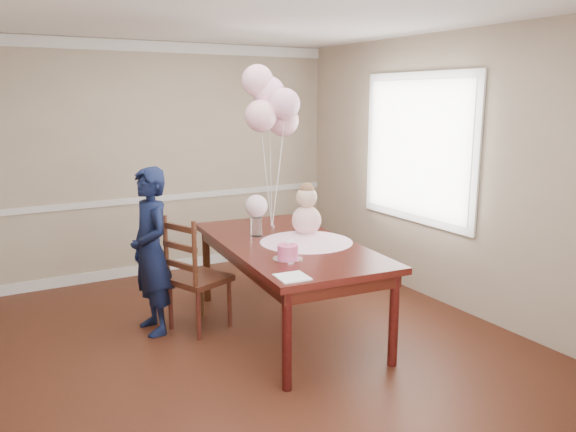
{
  "coord_description": "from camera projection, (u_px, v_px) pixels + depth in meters",
  "views": [
    {
      "loc": [
        -1.85,
        -3.94,
        2.08
      ],
      "look_at": [
        0.54,
        0.27,
        1.05
      ],
      "focal_mm": 35.0,
      "sensor_mm": 36.0,
      "label": 1
    }
  ],
  "objects": [
    {
      "name": "birthday_cake",
      "position": [
        288.0,
        252.0,
        4.44
      ],
      "size": [
        0.18,
        0.18,
        0.11
      ],
      "primitive_type": "cylinder",
      "rotation": [
        0.0,
        0.0,
        -0.09
      ],
      "color": "#DC457C",
      "rests_on": "cake_platter"
    },
    {
      "name": "cake_platter",
      "position": [
        288.0,
        259.0,
        4.45
      ],
      "size": [
        0.26,
        0.26,
        0.01
      ],
      "primitive_type": "cylinder",
      "rotation": [
        0.0,
        0.0,
        -0.09
      ],
      "color": "silver",
      "rests_on": "dining_table_top"
    },
    {
      "name": "baseboard_trim",
      "position": [
        159.0,
        267.0,
        6.78
      ],
      "size": [
        4.5,
        0.02,
        0.12
      ],
      "primitive_type": "cube",
      "color": "silver",
      "rests_on": "floor"
    },
    {
      "name": "chair_leg_br",
      "position": [
        201.0,
        295.0,
        5.37
      ],
      "size": [
        0.05,
        0.05,
        0.45
      ],
      "primitive_type": "cylinder",
      "rotation": [
        0.0,
        0.0,
        0.38
      ],
      "color": "#351E0E",
      "rests_on": "floor"
    },
    {
      "name": "wall_front",
      "position": [
        509.0,
        281.0,
        2.27
      ],
      "size": [
        4.5,
        0.02,
        2.7
      ],
      "primitive_type": "cube",
      "color": "tan",
      "rests_on": "floor"
    },
    {
      "name": "balloon_e",
      "position": [
        283.0,
        121.0,
        5.48
      ],
      "size": [
        0.3,
        0.3,
        0.3
      ],
      "primitive_type": "sphere",
      "color": "#ECA7B8",
      "rests_on": "balloon_ribbon_e"
    },
    {
      "name": "chair_back_post_l",
      "position": [
        195.0,
        255.0,
        4.72
      ],
      "size": [
        0.05,
        0.05,
        0.58
      ],
      "primitive_type": "cylinder",
      "rotation": [
        0.0,
        0.0,
        0.38
      ],
      "color": "#3C1C10",
      "rests_on": "dining_chair_seat"
    },
    {
      "name": "balloon_c",
      "position": [
        269.0,
        92.0,
        5.38
      ],
      "size": [
        0.3,
        0.3,
        0.3
      ],
      "primitive_type": "sphere",
      "color": "#FFB4D5",
      "rests_on": "balloon_ribbon_c"
    },
    {
      "name": "baby_hair",
      "position": [
        307.0,
        190.0,
        4.9
      ],
      "size": [
        0.13,
        0.13,
        0.13
      ],
      "primitive_type": "sphere",
      "color": "brown",
      "rests_on": "baby_head"
    },
    {
      "name": "balloon_weight",
      "position": [
        272.0,
        226.0,
        5.55
      ],
      "size": [
        0.05,
        0.05,
        0.02
      ],
      "primitive_type": "cylinder",
      "rotation": [
        0.0,
        0.0,
        -0.09
      ],
      "color": "silver",
      "rests_on": "dining_table_top"
    },
    {
      "name": "table_leg_bl",
      "position": [
        207.0,
        265.0,
        5.77
      ],
      "size": [
        0.08,
        0.08,
        0.76
      ],
      "primitive_type": "cylinder",
      "rotation": [
        0.0,
        0.0,
        -0.09
      ],
      "color": "black",
      "rests_on": "floor"
    },
    {
      "name": "balloon_b",
      "position": [
        284.0,
        104.0,
        5.3
      ],
      "size": [
        0.3,
        0.3,
        0.3
      ],
      "primitive_type": "sphere",
      "color": "#E8A5BE",
      "rests_on": "balloon_ribbon_b"
    },
    {
      "name": "table_leg_br",
      "position": [
        287.0,
        255.0,
        6.14
      ],
      "size": [
        0.08,
        0.08,
        0.76
      ],
      "primitive_type": "cylinder",
      "rotation": [
        0.0,
        0.0,
        -0.09
      ],
      "color": "black",
      "rests_on": "floor"
    },
    {
      "name": "table_leg_fl",
      "position": [
        287.0,
        341.0,
        3.99
      ],
      "size": [
        0.08,
        0.08,
        0.76
      ],
      "primitive_type": "cylinder",
      "rotation": [
        0.0,
        0.0,
        -0.09
      ],
      "color": "black",
      "rests_on": "floor"
    },
    {
      "name": "balloon_a",
      "position": [
        261.0,
        116.0,
        5.28
      ],
      "size": [
        0.3,
        0.3,
        0.3
      ],
      "primitive_type": "sphere",
      "color": "#FFB4C1",
      "rests_on": "balloon_ribbon_a"
    },
    {
      "name": "chair_back_post_r",
      "position": [
        166.0,
        248.0,
        4.95
      ],
      "size": [
        0.05,
        0.05,
        0.58
      ],
      "primitive_type": "cylinder",
      "rotation": [
        0.0,
        0.0,
        0.38
      ],
      "color": "#3C1C10",
      "rests_on": "dining_chair_seat"
    },
    {
      "name": "woman",
      "position": [
        151.0,
        251.0,
        4.94
      ],
      "size": [
        0.4,
        0.57,
        1.49
      ],
      "primitive_type": "imported",
      "rotation": [
        0.0,
        0.0,
        -1.5
      ],
      "color": "#0E1533",
      "rests_on": "floor"
    },
    {
      "name": "chair_rail_trim",
      "position": [
        156.0,
        199.0,
        6.61
      ],
      "size": [
        4.5,
        0.02,
        0.07
      ],
      "primitive_type": "cube",
      "color": "silver",
      "rests_on": "wall_back"
    },
    {
      "name": "ceiling",
      "position": [
        242.0,
        10.0,
        4.11
      ],
      "size": [
        4.5,
        5.0,
        0.02
      ],
      "primitive_type": "cube",
      "color": "white",
      "rests_on": "wall_back"
    },
    {
      "name": "balloon_ribbon_b",
      "position": [
        278.0,
        175.0,
        5.44
      ],
      "size": [
        0.11,
        0.07,
        1.02
      ],
      "primitive_type": "cylinder",
      "rotation": [
        0.05,
        0.1,
        -0.09
      ],
      "color": "white",
      "rests_on": "balloon_weight"
    },
    {
      "name": "balloon_ribbon_a",
      "position": [
        267.0,
        181.0,
        5.43
      ],
      "size": [
        0.1,
        0.01,
        0.91
      ],
      "primitive_type": "cylinder",
      "rotation": [
        0.0,
        -0.1,
        -0.09
      ],
      "color": "silver",
      "rests_on": "balloon_weight"
    },
    {
      "name": "baby_head",
      "position": [
        307.0,
        197.0,
        4.91
      ],
      "size": [
        0.18,
        0.18,
        0.18
      ],
      "primitive_type": "sphere",
      "color": "beige",
      "rests_on": "baby_torso"
    },
    {
      "name": "chair_leg_fl",
      "position": [
        199.0,
        316.0,
        4.85
      ],
      "size": [
        0.05,
        0.05,
        0.45
      ],
      "primitive_type": "cylinder",
      "rotation": [
        0.0,
        0.0,
        0.38
      ],
      "color": "#3C1510",
      "rests_on": "floor"
    },
    {
      "name": "chair_slat_top",
      "position": [
        179.0,
        228.0,
        4.8
      ],
      "size": [
        0.18,
        0.4,
        0.05
      ],
      "primitive_type": "cube",
      "rotation": [
        0.0,
        0.0,
        0.38
      ],
      "color": "#371A0F",
      "rests_on": "dining_chair_seat"
    },
    {
      "name": "crown_molding",
      "position": [
        148.0,
        46.0,
        6.25
      ],
      "size": [
        4.5,
        0.02,
        0.12
      ],
      "primitive_type": "cube",
      "color": "silver",
      "rests_on": "wall_back"
    },
    {
      "name": "floor",
      "position": [
        248.0,
        351.0,
        4.68
      ],
      "size": [
        4.5,
        5.0,
        0.0
      ],
      "primitive_type": "cube",
      "color": "#33150C",
      "rests_on": "ground"
    },
    {
      "name": "chair_slat_mid",
      "position": [
        180.0,
        247.0,
        4.83
      ],
      "size": [
        0.18,
        0.4,
        0.05
      ],
      "primitive_type": "cube",
      "rotation": [
        0.0,
        0.0,
        0.38
      ],
      "color": "#3D1C10",
      "rests_on": "dining_chair_seat"
    },
    {
      "name": "table_apron",
      "position": [
        287.0,
        254.0,
        5.0
      ],
      "size": [
        1.15,
        2.14,
        0.11
      ],
      "primitive_type": "cube",
      "rotation": [
        0.0,
        0.0,
        -0.09
      ],
      "color": "black",
      "rests_on": "table_leg_fl"
    },
    {
      "name": "baby_torso",
      "position": [
        306.0,
        220.0,
        4.95
      ],
      "size": [
        0.26,
        0.26,
        0.26
      ],
      "primitive_type": "sphere",
      "color": "#F79CBD",
      "rests_on": "baby_skirt"
    },
    {
      "name": "baby_skirt",
      "position": [
        306.0,
        236.0,
        4.98
      ],
      "size": [
        0.9,
        0.9,
        0.11
      ],
      "primitive_type": "cone",
      "rotation": [
        0.0,
        0.0,
        -0.09
      ],
      "color": "#FFBBDA",
      "rests_on": "dining_table_top"
    },
    {
      "name": "dining_table_top",
      "position": [
        287.0,
        245.0,
        4.98
      ],
      "size": [
        1.27,
        2.26,
        0.05
      ],
      "primitive_type": "cube",
      "rotation": [
        0.0,
        0.0,
        -0.09
      ],
      "color": "black",
      "rests_on": "table_leg_fl"
    },
    {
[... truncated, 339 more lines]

